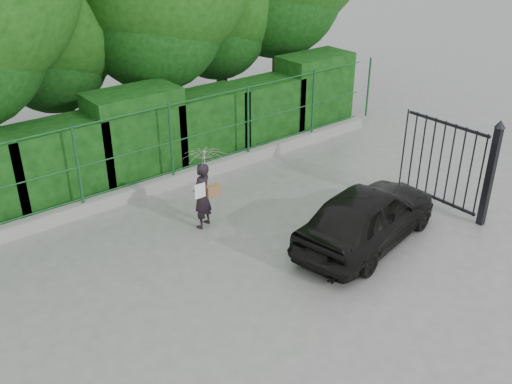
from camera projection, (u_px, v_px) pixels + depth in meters
ground at (282, 276)px, 10.57m from camera, size 80.00×80.00×0.00m
kerb at (160, 185)px, 13.64m from camera, size 14.00×0.25×0.30m
fence at (164, 142)px, 13.29m from camera, size 14.13×0.06×1.80m
hedge at (135, 140)px, 13.93m from camera, size 14.20×1.20×2.24m
gate at (470, 166)px, 12.08m from camera, size 0.22×2.33×2.36m
woman at (205, 176)px, 11.78m from camera, size 0.92×0.94×1.71m
car at (367, 215)px, 11.34m from camera, size 3.91×2.18×1.26m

